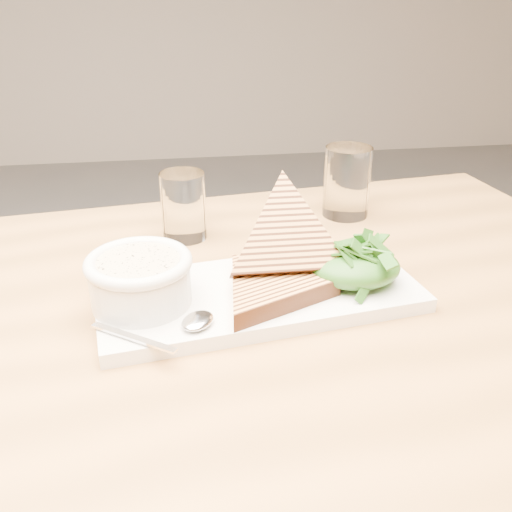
{
  "coord_description": "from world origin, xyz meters",
  "views": [
    {
      "loc": [
        0.08,
        -0.72,
        1.1
      ],
      "look_at": [
        0.17,
        -0.12,
        0.8
      ],
      "focal_mm": 40.0,
      "sensor_mm": 36.0,
      "label": 1
    }
  ],
  "objects": [
    {
      "name": "glass_far",
      "position": [
        0.35,
        0.12,
        0.8
      ],
      "size": [
        0.07,
        0.07,
        0.11
      ],
      "primitive_type": "cylinder",
      "color": "white",
      "rests_on": "table_top"
    },
    {
      "name": "soup_bowl",
      "position": [
        0.04,
        -0.15,
        0.79
      ],
      "size": [
        0.11,
        0.11,
        0.04
      ],
      "primitive_type": "cylinder",
      "color": "white",
      "rests_on": "platter"
    },
    {
      "name": "soup",
      "position": [
        0.04,
        -0.15,
        0.81
      ],
      "size": [
        0.09,
        0.09,
        0.01
      ],
      "primitive_type": "cylinder",
      "color": "beige",
      "rests_on": "soup_bowl"
    },
    {
      "name": "bowl_rim",
      "position": [
        0.04,
        -0.15,
        0.81
      ],
      "size": [
        0.12,
        0.12,
        0.01
      ],
      "primitive_type": "torus",
      "color": "white",
      "rests_on": "soup_bowl"
    },
    {
      "name": "arugula_pile",
      "position": [
        0.29,
        -0.14,
        0.79
      ],
      "size": [
        0.11,
        0.1,
        0.05
      ],
      "primitive_type": null,
      "color": "#33641C",
      "rests_on": "platter"
    },
    {
      "name": "table_top",
      "position": [
        0.13,
        -0.16,
        0.73
      ],
      "size": [
        1.24,
        0.9,
        0.04
      ],
      "primitive_type": "cube",
      "rotation": [
        0.0,
        0.0,
        0.12
      ],
      "color": "#A56F36",
      "rests_on": "ground"
    },
    {
      "name": "spoon_bowl",
      "position": [
        0.1,
        -0.21,
        0.77
      ],
      "size": [
        0.05,
        0.05,
        0.01
      ],
      "primitive_type": "ellipsoid",
      "rotation": [
        0.0,
        0.0,
        -0.62
      ],
      "color": "silver",
      "rests_on": "platter"
    },
    {
      "name": "salad_base",
      "position": [
        0.29,
        -0.14,
        0.78
      ],
      "size": [
        0.11,
        0.09,
        0.04
      ],
      "primitive_type": "ellipsoid",
      "color": "#154212",
      "rests_on": "platter"
    },
    {
      "name": "table_leg_br",
      "position": [
        0.65,
        0.17,
        0.35
      ],
      "size": [
        0.06,
        0.06,
        0.71
      ],
      "primitive_type": "cylinder",
      "color": "#A56F36",
      "rests_on": "ground"
    },
    {
      "name": "platter",
      "position": [
        0.17,
        -0.14,
        0.75
      ],
      "size": [
        0.4,
        0.22,
        0.02
      ],
      "primitive_type": "cube",
      "rotation": [
        0.0,
        0.0,
        0.14
      ],
      "color": "white",
      "rests_on": "table_top"
    },
    {
      "name": "glass_near",
      "position": [
        0.09,
        0.06,
        0.8
      ],
      "size": [
        0.07,
        0.07,
        0.1
      ],
      "primitive_type": "cylinder",
      "color": "white",
      "rests_on": "table_top"
    },
    {
      "name": "spoon_handle",
      "position": [
        0.03,
        -0.23,
        0.77
      ],
      "size": [
        0.09,
        0.07,
        0.0
      ],
      "primitive_type": "cube",
      "rotation": [
        0.0,
        0.0,
        -0.62
      ],
      "color": "silver",
      "rests_on": "platter"
    },
    {
      "name": "sandwich_flat",
      "position": [
        0.18,
        -0.16,
        0.77
      ],
      "size": [
        0.22,
        0.22,
        0.02
      ],
      "primitive_type": null,
      "rotation": [
        0.0,
        0.0,
        0.42
      ],
      "color": "#CD8B46",
      "rests_on": "platter"
    },
    {
      "name": "sandwich_lean",
      "position": [
        0.21,
        -0.12,
        0.82
      ],
      "size": [
        0.17,
        0.18,
        0.19
      ],
      "primitive_type": null,
      "rotation": [
        0.87,
        0.0,
        -0.02
      ],
      "color": "#CD8B46",
      "rests_on": "sandwich_flat"
    }
  ]
}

